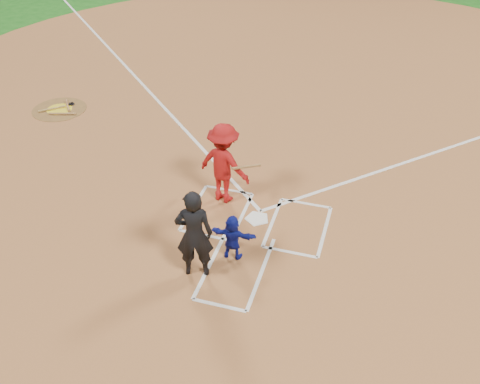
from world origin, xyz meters
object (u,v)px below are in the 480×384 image
(home_plate, at_px, (257,219))
(on_deck_circle, at_px, (59,109))
(umpire, at_px, (194,234))
(batter_at_plate, at_px, (224,164))
(catcher, at_px, (232,237))

(home_plate, xyz_separation_m, on_deck_circle, (-7.52, 3.58, -0.00))
(umpire, bearing_deg, batter_at_plate, -101.05)
(on_deck_circle, bearing_deg, batter_at_plate, -24.94)
(home_plate, relative_size, on_deck_circle, 0.35)
(on_deck_circle, bearing_deg, catcher, -34.09)
(catcher, bearing_deg, batter_at_plate, -68.43)
(home_plate, height_order, umpire, umpire)
(on_deck_circle, distance_m, umpire, 8.88)
(on_deck_circle, height_order, umpire, umpire)
(umpire, xyz_separation_m, batter_at_plate, (-0.24, 2.61, -0.00))
(umpire, relative_size, batter_at_plate, 1.00)
(on_deck_circle, bearing_deg, home_plate, -25.48)
(umpire, bearing_deg, on_deck_circle, -56.12)
(umpire, bearing_deg, catcher, -146.65)
(on_deck_circle, bearing_deg, umpire, -39.81)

